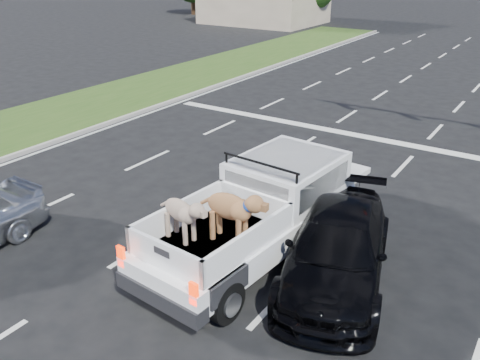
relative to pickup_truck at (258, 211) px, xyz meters
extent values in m
plane|color=black|center=(-0.51, -1.31, -1.00)|extent=(160.00, 160.00, 0.00)
cube|color=silver|center=(-5.76, 4.69, -0.99)|extent=(0.12, 60.00, 0.01)
cube|color=silver|center=(-2.26, 4.69, -0.99)|extent=(0.12, 60.00, 0.01)
cube|color=silver|center=(1.24, 4.69, -0.99)|extent=(0.12, 60.00, 0.01)
cube|color=silver|center=(-9.31, 4.69, -0.99)|extent=(0.15, 60.00, 0.01)
cube|color=silver|center=(-0.51, 8.69, -0.99)|extent=(17.00, 0.45, 0.01)
cube|color=#294816|center=(-12.01, 4.69, -0.95)|extent=(5.00, 60.00, 0.10)
cube|color=gray|center=(-9.56, 4.69, -0.93)|extent=(0.15, 60.00, 0.14)
cylinder|color=#332114|center=(-30.51, 36.69, 0.08)|extent=(0.44, 0.44, 2.16)
cylinder|color=#332114|center=(-24.51, 36.69, 0.08)|extent=(0.44, 0.44, 2.16)
cylinder|color=#332114|center=(-16.51, 36.69, 0.08)|extent=(0.44, 0.44, 2.16)
cylinder|color=black|center=(-1.10, -2.15, -0.60)|extent=(0.36, 0.83, 0.81)
cylinder|color=black|center=(0.74, -2.30, -0.60)|extent=(0.36, 0.83, 0.81)
cylinder|color=black|center=(-0.77, 1.77, -0.60)|extent=(0.36, 0.83, 0.81)
cylinder|color=black|center=(1.07, 1.61, -0.60)|extent=(0.36, 0.83, 0.81)
cube|color=white|center=(-0.01, -0.21, -0.30)|extent=(2.48, 5.78, 0.55)
cube|color=white|center=(0.10, 1.11, 0.43)|extent=(2.15, 2.60, 0.91)
cube|color=black|center=(0.00, -0.09, 0.46)|extent=(1.64, 0.17, 0.66)
cylinder|color=black|center=(0.01, 0.05, 1.10)|extent=(1.91, 0.21, 0.05)
cube|color=black|center=(-0.12, -1.46, -0.06)|extent=(2.11, 2.86, 0.06)
cube|color=white|center=(-1.02, -1.38, 0.25)|extent=(0.31, 2.70, 0.55)
cube|color=white|center=(0.78, -1.53, 0.25)|extent=(0.31, 2.70, 0.55)
cube|color=white|center=(-0.23, -2.76, 0.25)|extent=(1.89, 0.24, 0.55)
cube|color=#FC2C05|center=(-1.15, -2.91, 0.01)|extent=(0.17, 0.08, 0.42)
cube|color=#FC2C05|center=(0.65, -3.06, 0.01)|extent=(0.17, 0.08, 0.42)
cube|color=black|center=(-0.24, -2.91, -0.49)|extent=(2.06, 0.49, 0.32)
imported|color=black|center=(1.85, 0.01, -0.31)|extent=(3.18, 5.11, 1.38)
camera|label=1|loc=(5.00, -8.31, 5.08)|focal=38.00mm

